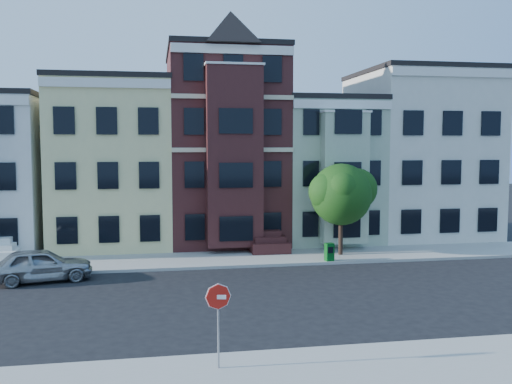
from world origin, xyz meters
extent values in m
plane|color=black|center=(0.00, 0.00, 0.00)|extent=(120.00, 120.00, 0.00)
cube|color=#9E9B93|center=(0.00, 8.00, 0.07)|extent=(60.00, 4.00, 0.15)
cube|color=#9E9B93|center=(0.00, -8.00, 0.07)|extent=(60.00, 4.00, 0.15)
cube|color=beige|center=(-7.00, 14.50, 5.00)|extent=(7.00, 9.00, 10.00)
cube|color=#3E1818|center=(0.00, 14.50, 6.00)|extent=(7.00, 9.00, 12.00)
cube|color=#A3B396|center=(6.50, 14.50, 4.50)|extent=(6.00, 9.00, 9.00)
cube|color=silver|center=(13.50, 14.50, 5.50)|extent=(8.00, 9.00, 11.00)
imported|color=#9EA2A5|center=(-9.69, 4.78, 0.78)|extent=(4.89, 2.83, 1.56)
cube|color=#094F16|center=(4.61, 6.30, 0.62)|extent=(0.48, 0.44, 0.94)
camera|label=1|loc=(-4.44, -22.38, 6.34)|focal=40.00mm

